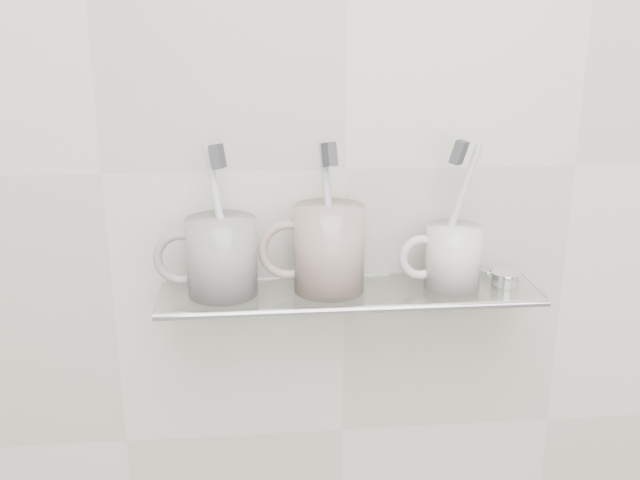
{
  "coord_description": "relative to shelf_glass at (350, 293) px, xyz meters",
  "views": [
    {
      "loc": [
        -0.12,
        0.17,
        1.44
      ],
      "look_at": [
        -0.04,
        1.04,
        1.17
      ],
      "focal_mm": 40.0,
      "sensor_mm": 36.0,
      "label": 1
    }
  ],
  "objects": [
    {
      "name": "shelf_rail",
      "position": [
        0.0,
        -0.06,
        0.0
      ],
      "size": [
        0.5,
        0.01,
        0.01
      ],
      "primitive_type": "cylinder",
      "rotation": [
        0.0,
        1.57,
        0.0
      ],
      "color": "silver",
      "rests_on": "shelf_glass"
    },
    {
      "name": "chrome_cap",
      "position": [
        0.21,
        0.0,
        0.01
      ],
      "size": [
        0.04,
        0.04,
        0.02
      ],
      "primitive_type": "cylinder",
      "color": "silver",
      "rests_on": "shelf_glass"
    },
    {
      "name": "mug_left_handle",
      "position": [
        -0.22,
        0.0,
        0.05
      ],
      "size": [
        0.07,
        0.01,
        0.07
      ],
      "primitive_type": "torus",
      "rotation": [
        1.57,
        0.0,
        0.0
      ],
      "color": "silver",
      "rests_on": "mug_left"
    },
    {
      "name": "toothbrush_right",
      "position": [
        0.14,
        0.0,
        0.1
      ],
      "size": [
        0.06,
        0.03,
        0.19
      ],
      "primitive_type": "cylinder",
      "rotation": [
        -0.09,
        0.25,
        -0.64
      ],
      "color": "silver",
      "rests_on": "mug_right"
    },
    {
      "name": "mug_right_handle",
      "position": [
        0.1,
        0.0,
        0.05
      ],
      "size": [
        0.06,
        0.01,
        0.06
      ],
      "primitive_type": "torus",
      "rotation": [
        1.57,
        0.0,
        0.0
      ],
      "color": "silver",
      "rests_on": "mug_right"
    },
    {
      "name": "toothbrush_left",
      "position": [
        -0.17,
        0.0,
        0.1
      ],
      "size": [
        0.04,
        0.04,
        0.19
      ],
      "primitive_type": "cylinder",
      "rotation": [
        -0.1,
        -0.18,
        -0.29
      ],
      "color": "silver",
      "rests_on": "mug_left"
    },
    {
      "name": "mug_right",
      "position": [
        0.14,
        0.0,
        0.05
      ],
      "size": [
        0.09,
        0.09,
        0.08
      ],
      "primitive_type": "cylinder",
      "rotation": [
        0.0,
        0.0,
        0.22
      ],
      "color": "silver",
      "rests_on": "shelf_glass"
    },
    {
      "name": "mug_center",
      "position": [
        -0.03,
        0.0,
        0.06
      ],
      "size": [
        0.11,
        0.11,
        0.11
      ],
      "primitive_type": "cylinder",
      "rotation": [
        0.0,
        0.0,
        -0.19
      ],
      "color": "silver",
      "rests_on": "shelf_glass"
    },
    {
      "name": "mug_left",
      "position": [
        -0.17,
        0.0,
        0.05
      ],
      "size": [
        0.09,
        0.09,
        0.1
      ],
      "primitive_type": "cylinder",
      "rotation": [
        0.0,
        0.0,
        -0.03
      ],
      "color": "silver",
      "rests_on": "shelf_glass"
    },
    {
      "name": "bracket_left",
      "position": [
        -0.21,
        0.05,
        -0.01
      ],
      "size": [
        0.02,
        0.03,
        0.02
      ],
      "primitive_type": "cylinder",
      "rotation": [
        1.57,
        0.0,
        0.0
      ],
      "color": "silver",
      "rests_on": "wall_back"
    },
    {
      "name": "bristles_left",
      "position": [
        -0.17,
        0.0,
        0.19
      ],
      "size": [
        0.02,
        0.03,
        0.03
      ],
      "primitive_type": "cube",
      "rotation": [
        -0.1,
        -0.18,
        -0.29
      ],
      "color": "#393C40",
      "rests_on": "toothbrush_left"
    },
    {
      "name": "bristles_center",
      "position": [
        -0.03,
        0.0,
        0.19
      ],
      "size": [
        0.02,
        0.03,
        0.03
      ],
      "primitive_type": "cube",
      "rotation": [
        -0.22,
        -0.01,
        0.32
      ],
      "color": "#393C40",
      "rests_on": "toothbrush_center"
    },
    {
      "name": "wall_back",
      "position": [
        0.0,
        0.06,
        0.15
      ],
      "size": [
        2.5,
        0.0,
        2.5
      ],
      "primitive_type": "plane",
      "rotation": [
        1.57,
        0.0,
        0.0
      ],
      "color": "beige",
      "rests_on": "ground"
    },
    {
      "name": "bracket_right",
      "position": [
        0.21,
        0.05,
        -0.01
      ],
      "size": [
        0.02,
        0.03,
        0.02
      ],
      "primitive_type": "cylinder",
      "rotation": [
        1.57,
        0.0,
        0.0
      ],
      "color": "silver",
      "rests_on": "wall_back"
    },
    {
      "name": "toothbrush_center",
      "position": [
        -0.03,
        0.0,
        0.1
      ],
      "size": [
        0.03,
        0.05,
        0.19
      ],
      "primitive_type": "cylinder",
      "rotation": [
        -0.22,
        -0.01,
        0.32
      ],
      "color": "#999DC6",
      "rests_on": "mug_center"
    },
    {
      "name": "mug_center_handle",
      "position": [
        -0.08,
        0.0,
        0.06
      ],
      "size": [
        0.08,
        0.01,
        0.08
      ],
      "primitive_type": "torus",
      "rotation": [
        1.57,
        0.0,
        0.0
      ],
      "color": "silver",
      "rests_on": "mug_center"
    },
    {
      "name": "bristles_right",
      "position": [
        0.14,
        0.0,
        0.19
      ],
      "size": [
        0.03,
        0.03,
        0.03
      ],
      "primitive_type": "cube",
      "rotation": [
        -0.09,
        0.25,
        -0.64
      ],
      "color": "#393C40",
      "rests_on": "toothbrush_right"
    },
    {
      "name": "shelf_glass",
      "position": [
        0.0,
        0.0,
        0.0
      ],
      "size": [
        0.5,
        0.12,
        0.01
      ],
      "primitive_type": "cube",
      "color": "silver",
      "rests_on": "wall_back"
    }
  ]
}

